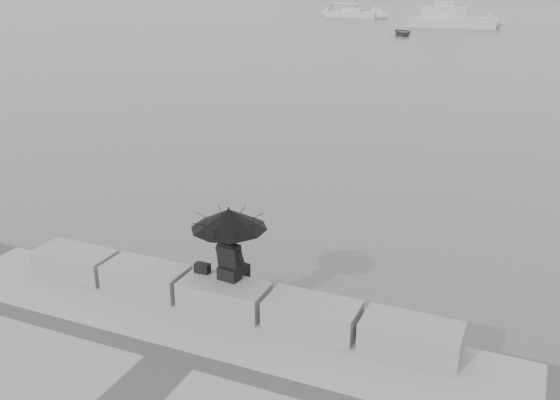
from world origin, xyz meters
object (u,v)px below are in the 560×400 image
at_px(motor_cruiser, 452,19).
at_px(dinghy, 402,32).
at_px(sailboat_left, 353,13).
at_px(seated_person, 229,225).

height_order(motor_cruiser, dinghy, motor_cruiser).
height_order(sailboat_left, motor_cruiser, sailboat_left).
xyz_separation_m(motor_cruiser, dinghy, (-2.99, -11.17, -0.59)).
distance_m(motor_cruiser, dinghy, 11.58).
bearing_deg(seated_person, motor_cruiser, 102.36).
bearing_deg(motor_cruiser, seated_person, -92.62).
relative_size(motor_cruiser, dinghy, 2.81).
relative_size(sailboat_left, dinghy, 3.66).
bearing_deg(sailboat_left, seated_person, -67.08).
distance_m(seated_person, sailboat_left, 78.87).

